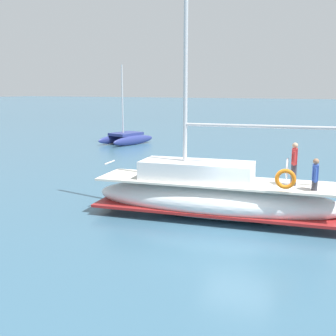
{
  "coord_description": "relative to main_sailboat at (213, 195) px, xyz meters",
  "views": [
    {
      "loc": [
        -14.01,
        -3.9,
        4.95
      ],
      "look_at": [
        0.99,
        3.34,
        1.8
      ],
      "focal_mm": 45.05,
      "sensor_mm": 36.0,
      "label": 1
    }
  ],
  "objects": [
    {
      "name": "mooring_buoy",
      "position": [
        7.06,
        2.36,
        -0.76
      ],
      "size": [
        0.51,
        0.51,
        0.86
      ],
      "color": "yellow",
      "rests_on": "ground"
    },
    {
      "name": "main_sailboat",
      "position": [
        0.0,
        0.0,
        0.0
      ],
      "size": [
        3.74,
        9.84,
        13.72
      ],
      "color": "silver",
      "rests_on": "ground"
    },
    {
      "name": "moored_sloop_near",
      "position": [
        17.58,
        14.64,
        -0.34
      ],
      "size": [
        5.41,
        3.47,
        7.0
      ],
      "color": "navy",
      "rests_on": "ground"
    },
    {
      "name": "ground_plane",
      "position": [
        -0.97,
        -1.42,
        -0.91
      ],
      "size": [
        400.0,
        400.0,
        0.0
      ],
      "primitive_type": "plane",
      "color": "#38607A"
    }
  ]
}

